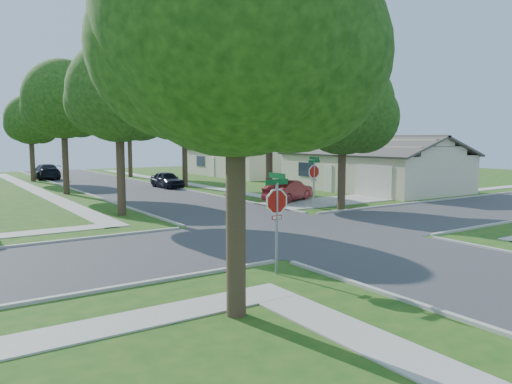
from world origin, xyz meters
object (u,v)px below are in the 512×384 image
object	(u,v)px
stop_sign_sw	(277,206)
car_curb_east	(167,180)
tree_w_far	(31,122)
tree_sw_corner	(237,31)
tree_e_far	(130,119)
tree_w_near	(120,96)
house_ne_far	(248,161)
stop_sign_ne	(314,174)
car_driveway	(288,191)
tree_e_mid	(185,110)
tree_w_mid	(64,103)
tree_e_near	(270,111)
tree_ne_corner	(344,109)
car_curb_west	(46,172)
house_ne_near	(372,170)

from	to	relation	value
stop_sign_sw	car_curb_east	world-z (taller)	stop_sign_sw
tree_w_far	tree_sw_corner	size ratio (longest dim) A/B	0.84
tree_e_far	tree_w_near	size ratio (longest dim) A/B	0.97
tree_sw_corner	house_ne_far	bearing A→B (deg)	56.94
stop_sign_sw	stop_sign_ne	distance (m)	13.29
tree_sw_corner	car_driveway	world-z (taller)	tree_sw_corner
tree_e_mid	tree_w_mid	bearing A→B (deg)	180.00
tree_e_near	tree_e_far	xyz separation A→B (m)	(0.00, 25.00, 0.34)
tree_w_near	tree_ne_corner	world-z (taller)	tree_w_near
tree_w_near	car_curb_west	xyz separation A→B (m)	(1.44, 26.95, -5.37)
stop_sign_sw	car_driveway	distance (m)	17.20
tree_w_far	house_ne_near	world-z (taller)	tree_w_far
tree_w_mid	tree_sw_corner	xyz separation A→B (m)	(-2.80, -28.00, -0.23)
tree_w_near	tree_e_near	bearing A→B (deg)	-0.00
tree_ne_corner	car_driveway	world-z (taller)	tree_ne_corner
house_ne_far	stop_sign_ne	bearing A→B (deg)	-114.93
tree_e_far	tree_w_far	distance (m)	9.42
tree_e_near	car_curb_east	distance (m)	13.28
tree_e_mid	tree_w_far	xyz separation A→B (m)	(-9.41, 13.00, -0.75)
car_curb_west	tree_w_mid	bearing A→B (deg)	84.88
tree_w_mid	house_ne_near	world-z (taller)	tree_w_mid
stop_sign_sw	car_curb_west	bearing A→B (deg)	87.89
stop_sign_sw	car_curb_east	distance (m)	27.13
tree_e_mid	tree_ne_corner	distance (m)	16.89
tree_w_mid	tree_e_mid	bearing A→B (deg)	-0.00
tree_w_far	tree_ne_corner	size ratio (longest dim) A/B	0.93
tree_w_mid	tree_sw_corner	distance (m)	28.14
house_ne_far	car_curb_east	distance (m)	15.00
stop_sign_sw	tree_w_near	distance (m)	14.30
tree_e_mid	tree_ne_corner	size ratio (longest dim) A/B	1.06
tree_sw_corner	car_curb_east	xyz separation A→B (m)	(10.64, 28.21, -5.60)
stop_sign_ne	car_curb_west	world-z (taller)	stop_sign_ne
tree_w_near	house_ne_near	bearing A→B (deg)	5.51
stop_sign_ne	tree_e_mid	xyz separation A→B (m)	(0.06, 16.31, 4.22)
tree_e_mid	tree_w_near	size ratio (longest dim) A/B	1.03
tree_e_near	car_driveway	distance (m)	5.12
tree_ne_corner	tree_w_far	bearing A→B (deg)	110.28
car_curb_east	tree_e_near	bearing A→B (deg)	-84.26
tree_e_far	car_curb_west	world-z (taller)	tree_e_far
car_curb_east	stop_sign_ne	bearing A→B (deg)	-86.31
tree_e_near	tree_w_far	size ratio (longest dim) A/B	1.03
tree_sw_corner	tree_ne_corner	size ratio (longest dim) A/B	1.10
tree_e_mid	tree_ne_corner	bearing A→B (deg)	-84.55
car_curb_east	tree_ne_corner	bearing A→B (deg)	-80.98
stop_sign_ne	car_curb_east	bearing A→B (deg)	95.19
tree_ne_corner	car_curb_west	xyz separation A→B (m)	(-9.56, 31.75, -4.84)
tree_w_near	car_curb_east	xyz separation A→B (m)	(7.84, 12.21, -5.45)
stop_sign_sw	tree_w_far	xyz separation A→B (m)	(0.05, 38.71, 3.48)
stop_sign_sw	tree_sw_corner	bearing A→B (deg)	-140.03
tree_w_mid	tree_ne_corner	bearing A→B (deg)	-56.78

